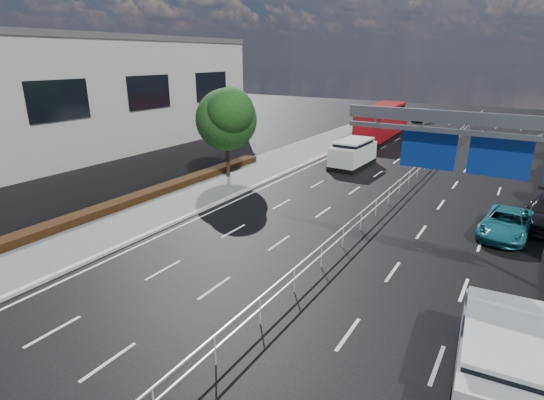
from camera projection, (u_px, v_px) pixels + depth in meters
The scene contains 12 objects.
ground at pixel (178, 399), 11.28m from camera, with size 160.00×160.00×0.00m, color black.
median_fence at pixel (407, 180), 29.24m from camera, with size 0.05×85.00×1.02m.
hedge_near at pixel (55, 226), 21.80m from camera, with size 1.00×36.00×0.44m, color black.
overhead_gantry at pixel (525, 152), 14.23m from camera, with size 10.24×0.38×7.45m.
near_building at pixel (71, 98), 39.07m from camera, with size 12.00×38.00×10.00m, color beige.
near_tree_back at pixel (227, 116), 30.21m from camera, with size 4.84×4.51×6.69m.
white_minivan at pixel (353, 153), 34.67m from camera, with size 2.36×5.21×2.24m.
red_bus at pixel (383, 121), 46.31m from camera, with size 3.46×12.36×3.66m.
near_car_silver at pixel (420, 133), 45.02m from camera, with size 2.02×5.03×1.71m, color #AEB0B5.
near_car_dark at pixel (420, 115), 59.59m from camera, with size 1.75×5.01×1.65m, color black.
silver_minivan at pixel (500, 362), 11.18m from camera, with size 2.53×5.11×2.06m.
parked_car_teal at pixel (506, 223), 21.40m from camera, with size 2.18×4.72×1.31m, color #1A6C75.
Camera 1 is at (6.84, -6.32, 8.67)m, focal length 28.00 mm.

